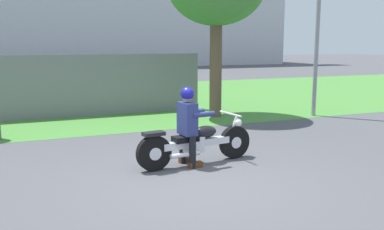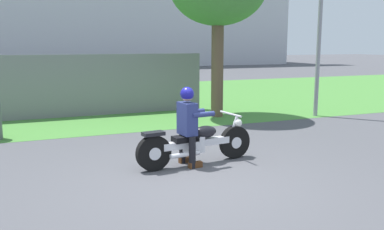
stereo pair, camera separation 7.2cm
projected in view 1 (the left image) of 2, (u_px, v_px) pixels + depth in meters
name	position (u px, v px, depth m)	size (l,w,h in m)	color
ground	(198.00, 182.00, 6.42)	(120.00, 120.00, 0.00)	#4C4C51
grass_verge	(92.00, 101.00, 15.44)	(60.00, 12.00, 0.01)	#478438
motorcycle_lead	(197.00, 143.00, 7.33)	(2.24, 0.66, 0.86)	black
rider_lead	(188.00, 120.00, 7.18)	(0.58, 0.50, 1.38)	black
fence_segment	(87.00, 85.00, 12.15)	(7.00, 0.06, 1.80)	slate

